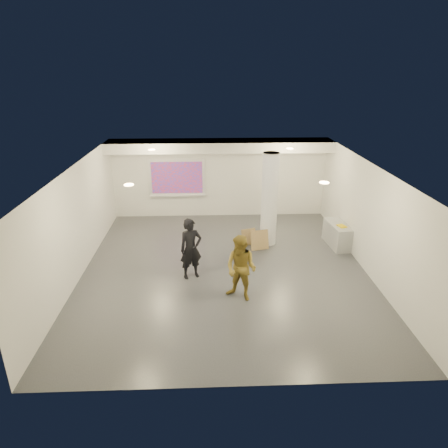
{
  "coord_description": "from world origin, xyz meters",
  "views": [
    {
      "loc": [
        -0.43,
        -10.15,
        5.44
      ],
      "look_at": [
        0.0,
        0.4,
        1.25
      ],
      "focal_mm": 32.0,
      "sensor_mm": 36.0,
      "label": 1
    }
  ],
  "objects_px": {
    "projection_screen": "(177,178)",
    "man": "(241,268)",
    "woman": "(191,249)",
    "credenza": "(338,235)",
    "column": "(269,200)"
  },
  "relations": [
    {
      "from": "column",
      "to": "projection_screen",
      "type": "relative_size",
      "value": 1.43
    },
    {
      "from": "column",
      "to": "man",
      "type": "distance_m",
      "value": 3.58
    },
    {
      "from": "column",
      "to": "woman",
      "type": "distance_m",
      "value": 3.32
    },
    {
      "from": "man",
      "to": "projection_screen",
      "type": "bearing_deg",
      "value": 140.11
    },
    {
      "from": "column",
      "to": "woman",
      "type": "height_order",
      "value": "column"
    },
    {
      "from": "credenza",
      "to": "man",
      "type": "relative_size",
      "value": 0.76
    },
    {
      "from": "woman",
      "to": "man",
      "type": "bearing_deg",
      "value": -64.4
    },
    {
      "from": "woman",
      "to": "credenza",
      "type": "bearing_deg",
      "value": -0.04
    },
    {
      "from": "column",
      "to": "credenza",
      "type": "bearing_deg",
      "value": -7.32
    },
    {
      "from": "projection_screen",
      "to": "credenza",
      "type": "bearing_deg",
      "value": -28.91
    },
    {
      "from": "column",
      "to": "credenza",
      "type": "relative_size",
      "value": 2.34
    },
    {
      "from": "projection_screen",
      "to": "credenza",
      "type": "xyz_separation_m",
      "value": [
        5.32,
        -2.94,
        -1.15
      ]
    },
    {
      "from": "projection_screen",
      "to": "credenza",
      "type": "distance_m",
      "value": 6.19
    },
    {
      "from": "projection_screen",
      "to": "woman",
      "type": "distance_m",
      "value": 4.92
    },
    {
      "from": "projection_screen",
      "to": "man",
      "type": "bearing_deg",
      "value": -72.03
    }
  ]
}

